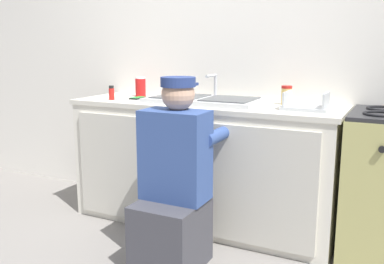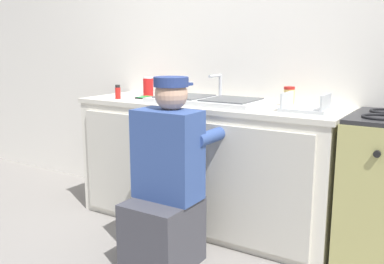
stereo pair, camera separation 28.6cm
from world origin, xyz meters
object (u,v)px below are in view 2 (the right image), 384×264
soda_cup_red (148,87)px  condiment_jar (289,96)px  spice_bottle_red (118,92)px  cell_phone (144,97)px  plumber_person (166,189)px  dish_rack_tray (305,107)px  sink_double_basin (207,100)px

soda_cup_red → condiment_jar: size_ratio=1.19×
spice_bottle_red → cell_phone: 0.20m
spice_bottle_red → condiment_jar: size_ratio=0.82×
plumber_person → dish_rack_tray: plumber_person is taller
plumber_person → soda_cup_red: size_ratio=7.26×
sink_double_basin → dish_rack_tray: (0.71, -0.04, 0.01)m
soda_cup_red → dish_rack_tray: size_ratio=0.54×
sink_double_basin → cell_phone: 0.54m
condiment_jar → dish_rack_tray: bearing=-46.3°
plumber_person → cell_phone: 1.00m
soda_cup_red → spice_bottle_red: bearing=-105.6°
dish_rack_tray → plumber_person: bearing=-134.6°
plumber_person → condiment_jar: plumber_person is taller
soda_cup_red → condiment_jar: bearing=1.7°
plumber_person → dish_rack_tray: bearing=45.4°
dish_rack_tray → cell_phone: bearing=179.4°
condiment_jar → dish_rack_tray: 0.25m
sink_double_basin → plumber_person: 0.80m
spice_bottle_red → sink_double_basin: bearing=14.3°
plumber_person → cell_phone: plumber_person is taller
spice_bottle_red → dish_rack_tray: 1.40m
sink_double_basin → condiment_jar: 0.56m
soda_cup_red → dish_rack_tray: 1.32m
plumber_person → sink_double_basin: bearing=99.3°
sink_double_basin → plumber_person: plumber_person is taller
sink_double_basin → condiment_jar: sink_double_basin is taller
plumber_person → cell_phone: size_ratio=7.89×
plumber_person → condiment_jar: (0.44, 0.79, 0.49)m
spice_bottle_red → condiment_jar: condiment_jar is taller
soda_cup_red → condiment_jar: (1.14, 0.03, -0.01)m
spice_bottle_red → cell_phone: spice_bottle_red is taller
spice_bottle_red → dish_rack_tray: bearing=5.4°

